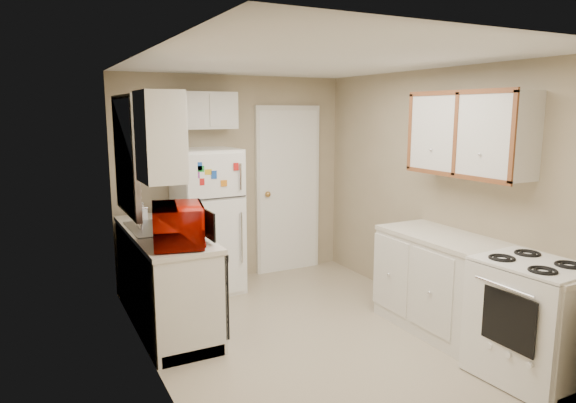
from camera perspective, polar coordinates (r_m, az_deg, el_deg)
name	(u,v)px	position (r m, az deg, el deg)	size (l,w,h in m)	color
floor	(313,336)	(4.78, 2.84, -14.67)	(3.80, 3.80, 0.00)	beige
ceiling	(316,61)	(4.36, 3.12, 15.34)	(3.80, 3.80, 0.00)	white
wall_left	(150,221)	(3.91, -15.06, -2.05)	(3.80, 3.80, 0.00)	tan
wall_right	(438,193)	(5.25, 16.31, 0.91)	(3.80, 3.80, 0.00)	tan
wall_back	(234,179)	(6.11, -6.02, 2.50)	(2.80, 2.80, 0.00)	tan
wall_front	(493,262)	(2.97, 21.81, -6.25)	(2.80, 2.80, 0.00)	tan
left_counter	(165,277)	(5.02, -13.52, -8.19)	(0.60, 1.80, 0.90)	silver
dishwasher	(215,288)	(4.53, -8.08, -9.46)	(0.03, 0.58, 0.72)	black
sink	(159,232)	(5.05, -14.12, -3.27)	(0.54, 0.74, 0.16)	gray
microwave	(178,227)	(4.34, -12.08, -2.79)	(0.33, 0.60, 0.40)	#9C0B00
soap_bottle	(143,209)	(5.47, -15.84, -0.84)	(0.08, 0.08, 0.17)	beige
window_blinds	(127,155)	(4.89, -17.46, 4.93)	(0.10, 0.98, 1.08)	silver
upper_cabinet_left	(160,137)	(4.08, -14.04, 6.99)	(0.30, 0.45, 0.70)	silver
refrigerator	(207,221)	(5.74, -8.95, -2.14)	(0.66, 0.64, 1.59)	white
cabinet_over_fridge	(203,110)	(5.78, -9.37, 9.95)	(0.70, 0.30, 0.40)	silver
interior_door	(288,190)	(6.38, 0.00, 1.25)	(0.86, 0.06, 2.08)	white
right_counter	(474,296)	(4.68, 19.95, -9.88)	(0.60, 2.00, 0.90)	silver
stove	(529,323)	(4.29, 25.24, -12.10)	(0.60, 0.74, 0.90)	white
upper_cabinet_right	(469,134)	(4.73, 19.51, 7.09)	(0.30, 1.20, 0.70)	silver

